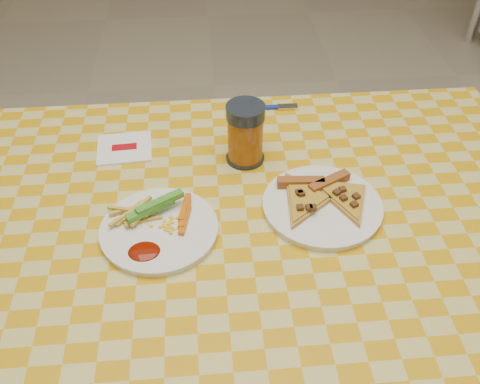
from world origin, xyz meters
The scene contains 8 objects.
table centered at (0.00, 0.00, 0.68)m, with size 1.28×0.88×0.76m.
plate_left centered at (-0.17, -0.02, 0.76)m, with size 0.22×0.22×0.01m, color white.
plate_right centered at (0.15, 0.02, 0.76)m, with size 0.23×0.23×0.01m, color white.
fries_veggies centered at (-0.18, 0.00, 0.78)m, with size 0.18×0.16×0.04m.
pizza_slices centered at (0.15, 0.03, 0.78)m, with size 0.24×0.22×0.02m.
drink_glass centered at (0.01, 0.19, 0.82)m, with size 0.08×0.08×0.14m.
napkin centered at (-0.25, 0.25, 0.76)m, with size 0.13×0.12×0.01m.
fork centered at (0.08, 0.38, 0.76)m, with size 0.16×0.02×0.01m.
Camera 1 is at (-0.08, -0.73, 1.49)m, focal length 40.00 mm.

